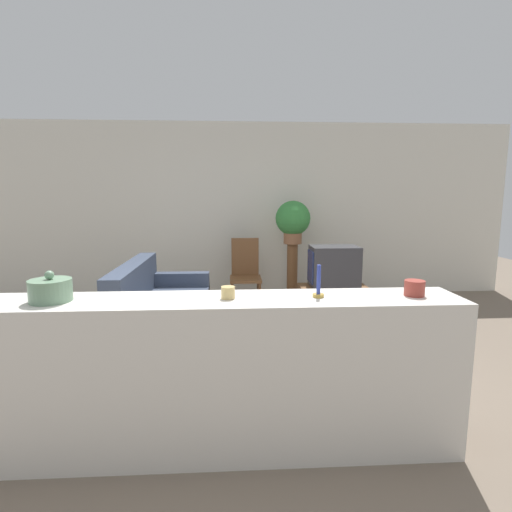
# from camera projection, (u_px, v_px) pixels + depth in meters

# --- Properties ---
(ground_plane) EXTENTS (14.00, 14.00, 0.00)m
(ground_plane) POSITION_uv_depth(u_px,v_px,m) (221.00, 404.00, 3.09)
(ground_plane) COLOR #756656
(wall_back) EXTENTS (9.00, 0.06, 2.70)m
(wall_back) POSITION_uv_depth(u_px,v_px,m) (226.00, 211.00, 6.27)
(wall_back) COLOR silver
(wall_back) RESTS_ON ground_plane
(couch) EXTENTS (0.88, 1.66, 0.87)m
(couch) POSITION_uv_depth(u_px,v_px,m) (161.00, 314.00, 4.38)
(couch) COLOR #384256
(couch) RESTS_ON ground_plane
(tv_stand) EXTENTS (0.88, 0.49, 0.41)m
(tv_stand) POSITION_uv_depth(u_px,v_px,m) (333.00, 301.00, 5.26)
(tv_stand) COLOR brown
(tv_stand) RESTS_ON ground_plane
(television) EXTENTS (0.63, 0.42, 0.53)m
(television) POSITION_uv_depth(u_px,v_px,m) (334.00, 266.00, 5.19)
(television) COLOR #333338
(television) RESTS_ON tv_stand
(wooden_chair) EXTENTS (0.44, 0.44, 0.98)m
(wooden_chair) POSITION_uv_depth(u_px,v_px,m) (245.00, 271.00, 5.74)
(wooden_chair) COLOR brown
(wooden_chair) RESTS_ON ground_plane
(plant_stand) EXTENTS (0.16, 0.16, 0.89)m
(plant_stand) POSITION_uv_depth(u_px,v_px,m) (292.00, 273.00, 5.94)
(plant_stand) COLOR brown
(plant_stand) RESTS_ON ground_plane
(potted_plant) EXTENTS (0.51, 0.51, 0.63)m
(potted_plant) POSITION_uv_depth(u_px,v_px,m) (293.00, 220.00, 5.82)
(potted_plant) COLOR #8E5B3D
(potted_plant) RESTS_ON plant_stand
(foreground_counter) EXTENTS (2.99, 0.44, 0.99)m
(foreground_counter) POSITION_uv_depth(u_px,v_px,m) (218.00, 376.00, 2.47)
(foreground_counter) COLOR silver
(foreground_counter) RESTS_ON ground_plane
(decorative_bowl) EXTENTS (0.24, 0.24, 0.18)m
(decorative_bowl) POSITION_uv_depth(u_px,v_px,m) (50.00, 290.00, 2.33)
(decorative_bowl) COLOR gray
(decorative_bowl) RESTS_ON foreground_counter
(candle_jar) EXTENTS (0.08, 0.08, 0.07)m
(candle_jar) POSITION_uv_depth(u_px,v_px,m) (228.00, 293.00, 2.40)
(candle_jar) COLOR tan
(candle_jar) RESTS_ON foreground_counter
(candlestick) EXTENTS (0.07, 0.07, 0.20)m
(candlestick) POSITION_uv_depth(u_px,v_px,m) (318.00, 287.00, 2.42)
(candlestick) COLOR #B7933D
(candlestick) RESTS_ON foreground_counter
(coffee_tin) EXTENTS (0.12, 0.12, 0.10)m
(coffee_tin) POSITION_uv_depth(u_px,v_px,m) (414.00, 288.00, 2.46)
(coffee_tin) COLOR #99382D
(coffee_tin) RESTS_ON foreground_counter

